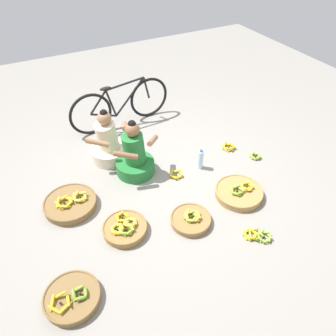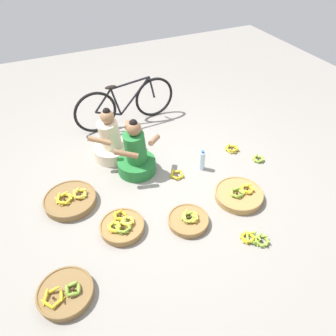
{
  "view_description": "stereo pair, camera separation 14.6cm",
  "coord_description": "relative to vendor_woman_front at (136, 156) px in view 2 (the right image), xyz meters",
  "views": [
    {
      "loc": [
        -1.39,
        -2.88,
        2.94
      ],
      "look_at": [
        0.0,
        -0.2,
        0.35
      ],
      "focal_mm": 34.52,
      "sensor_mm": 36.0,
      "label": 1
    },
    {
      "loc": [
        -1.25,
        -2.95,
        2.94
      ],
      "look_at": [
        0.0,
        -0.2,
        0.35
      ],
      "focal_mm": 34.52,
      "sensor_mm": 36.0,
      "label": 2
    }
  ],
  "objects": [
    {
      "name": "ground_plane",
      "position": [
        0.24,
        -0.3,
        -0.27
      ],
      "size": [
        10.0,
        10.0,
        0.0
      ],
      "primitive_type": "plane",
      "color": "gray"
    },
    {
      "name": "vendor_woman_front",
      "position": [
        0.0,
        0.0,
        0.0
      ],
      "size": [
        0.71,
        0.53,
        0.82
      ],
      "color": "#237233",
      "rests_on": "ground"
    },
    {
      "name": "vendor_woman_behind",
      "position": [
        -0.21,
        0.45,
        -0.01
      ],
      "size": [
        0.69,
        0.55,
        0.8
      ],
      "color": "beige",
      "rests_on": "ground"
    },
    {
      "name": "bicycle_leaning",
      "position": [
        0.28,
        1.22,
        0.09
      ],
      "size": [
        1.7,
        0.17,
        0.73
      ],
      "color": "black",
      "rests_on": "ground"
    },
    {
      "name": "banana_basket_mid_right",
      "position": [
        0.98,
        -1.02,
        -0.21
      ],
      "size": [
        0.6,
        0.6,
        0.17
      ],
      "color": "#A87F47",
      "rests_on": "ground"
    },
    {
      "name": "banana_basket_back_left",
      "position": [
        0.22,
        -1.12,
        -0.21
      ],
      "size": [
        0.48,
        0.48,
        0.16
      ],
      "color": "olive",
      "rests_on": "ground"
    },
    {
      "name": "banana_basket_front_center",
      "position": [
        -1.25,
        -1.43,
        -0.22
      ],
      "size": [
        0.54,
        0.54,
        0.16
      ],
      "color": "brown",
      "rests_on": "ground"
    },
    {
      "name": "banana_basket_near_vendor",
      "position": [
        -0.96,
        -0.24,
        -0.21
      ],
      "size": [
        0.64,
        0.64,
        0.17
      ],
      "color": "brown",
      "rests_on": "ground"
    },
    {
      "name": "banana_basket_back_right",
      "position": [
        -0.51,
        -0.89,
        -0.21
      ],
      "size": [
        0.51,
        0.51,
        0.15
      ],
      "color": "olive",
      "rests_on": "ground"
    },
    {
      "name": "loose_bananas_near_bicycle",
      "position": [
        1.67,
        -0.51,
        -0.24
      ],
      "size": [
        0.19,
        0.2,
        0.08
      ],
      "color": "#8CAD38",
      "rests_on": "ground"
    },
    {
      "name": "loose_bananas_back_center",
      "position": [
        1.45,
        -0.15,
        -0.23
      ],
      "size": [
        0.23,
        0.23,
        0.09
      ],
      "color": "gold",
      "rests_on": "ground"
    },
    {
      "name": "loose_bananas_front_left",
      "position": [
        0.76,
        -1.64,
        -0.24
      ],
      "size": [
        0.31,
        0.29,
        0.08
      ],
      "color": "gold",
      "rests_on": "ground"
    },
    {
      "name": "loose_bananas_front_right",
      "position": [
        0.45,
        -0.33,
        -0.24
      ],
      "size": [
        0.22,
        0.22,
        0.09
      ],
      "color": "gold",
      "rests_on": "ground"
    },
    {
      "name": "water_bottle",
      "position": [
        0.83,
        -0.33,
        -0.12
      ],
      "size": [
        0.08,
        0.08,
        0.3
      ],
      "color": "silver",
      "rests_on": "ground"
    }
  ]
}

